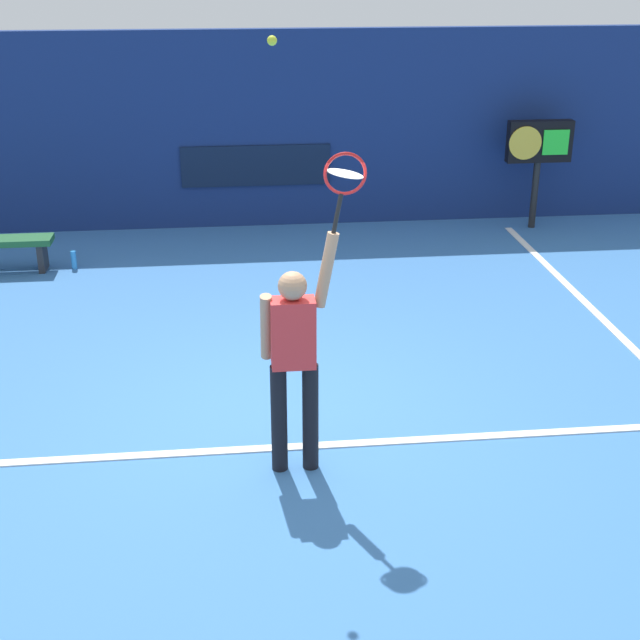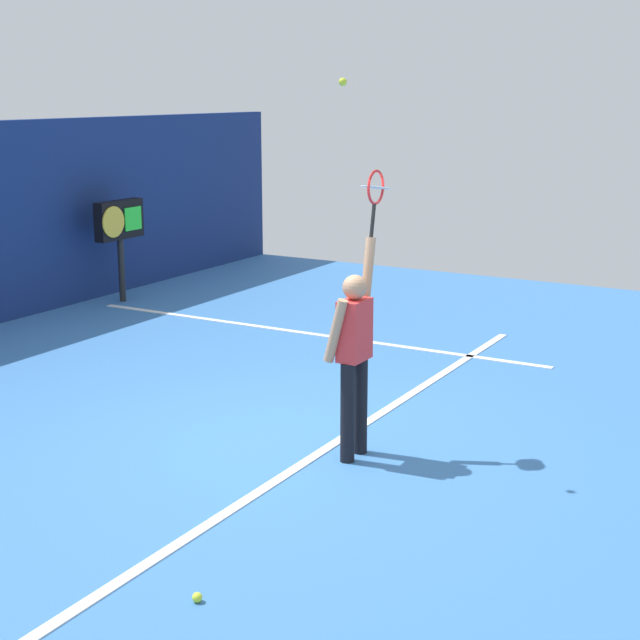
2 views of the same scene
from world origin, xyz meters
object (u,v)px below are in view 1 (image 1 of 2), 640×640
(tennis_ball, at_px, (272,41))
(scoreboard_clock, at_px, (539,146))
(tennis_racket, at_px, (344,178))
(water_bottle, at_px, (74,260))
(tennis_player, at_px, (294,355))

(tennis_ball, relative_size, scoreboard_clock, 0.04)
(tennis_racket, relative_size, water_bottle, 2.60)
(tennis_racket, xyz_separation_m, scoreboard_clock, (3.71, 6.28, -1.15))
(tennis_racket, bearing_deg, water_bottle, 119.34)
(tennis_ball, xyz_separation_m, scoreboard_clock, (4.20, 6.21, -2.09))
(tennis_player, distance_m, scoreboard_clock, 7.49)
(tennis_racket, distance_m, scoreboard_clock, 7.39)
(scoreboard_clock, relative_size, water_bottle, 6.66)
(scoreboard_clock, bearing_deg, tennis_ball, -124.09)
(tennis_racket, height_order, tennis_ball, tennis_ball)
(tennis_ball, relative_size, water_bottle, 0.28)
(tennis_player, xyz_separation_m, water_bottle, (-2.50, 5.11, -0.89))
(tennis_ball, height_order, water_bottle, tennis_ball)
(tennis_racket, bearing_deg, tennis_player, 179.35)
(scoreboard_clock, distance_m, water_bottle, 6.78)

